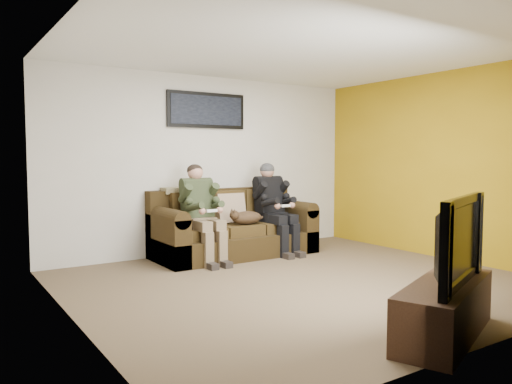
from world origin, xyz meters
TOP-DOWN VIEW (x-y plane):
  - floor at (0.00, 0.00)m, footprint 5.00×5.00m
  - ceiling at (0.00, 0.00)m, footprint 5.00×5.00m
  - wall_back at (0.00, 2.25)m, footprint 5.00×0.00m
  - wall_front at (0.00, -2.25)m, footprint 5.00×0.00m
  - wall_left at (-2.50, 0.00)m, footprint 0.00×4.50m
  - wall_right at (2.50, 0.00)m, footprint 0.00×4.50m
  - accent_wall_right at (2.49, 0.00)m, footprint 0.00×4.50m
  - sofa at (0.14, 1.83)m, footprint 2.31×1.00m
  - throw_pillow at (0.14, 1.88)m, footprint 0.44×0.21m
  - throw_blanket at (-0.56, 2.12)m, footprint 0.47×0.23m
  - person_left at (-0.45, 1.64)m, footprint 0.51×0.87m
  - person_right at (0.74, 1.64)m, footprint 0.51×0.86m
  - cat at (0.22, 1.58)m, footprint 0.66×0.26m
  - framed_poster at (-0.06, 2.22)m, footprint 1.25×0.05m
  - tv_stand at (-0.14, -1.95)m, footprint 1.44×0.93m
  - television at (-0.14, -1.95)m, footprint 1.16×0.59m

SIDE VIEW (x-z plane):
  - floor at x=0.00m, z-range 0.00..0.00m
  - tv_stand at x=-0.14m, z-range 0.00..0.43m
  - sofa at x=0.14m, z-range -0.12..0.83m
  - cat at x=0.22m, z-range 0.44..0.68m
  - throw_pillow at x=0.14m, z-range 0.45..0.89m
  - person_left at x=-0.45m, z-range 0.09..1.41m
  - person_right at x=0.74m, z-range 0.09..1.41m
  - television at x=-0.14m, z-range 0.43..1.12m
  - throw_blanket at x=-0.56m, z-range 0.90..0.99m
  - wall_back at x=0.00m, z-range -1.20..3.80m
  - wall_front at x=0.00m, z-range -1.20..3.80m
  - wall_left at x=-2.50m, z-range -0.95..3.55m
  - wall_right at x=2.50m, z-range -0.95..3.55m
  - accent_wall_right at x=2.49m, z-range -0.95..3.55m
  - framed_poster at x=-0.06m, z-range 1.84..2.36m
  - ceiling at x=0.00m, z-range 2.60..2.60m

